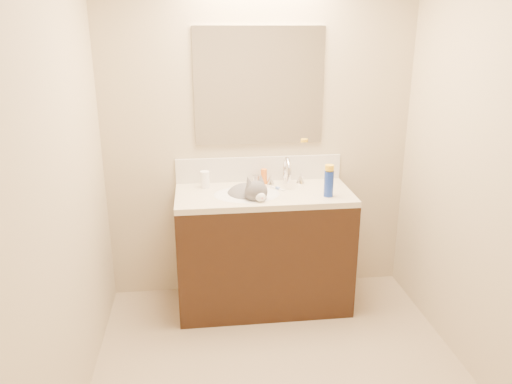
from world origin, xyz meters
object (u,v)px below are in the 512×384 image
object	(u,v)px
cat	(248,198)
silver_jar	(256,179)
spray_can	(329,184)
pill_bottle	(205,179)
faucet	(286,173)
basin	(247,204)
vanity_cabinet	(264,252)
amber_bottle	(264,176)

from	to	relation	value
cat	silver_jar	world-z (taller)	cat
spray_can	pill_bottle	bearing A→B (deg)	160.51
cat	pill_bottle	xyz separation A→B (m)	(-0.29, 0.17, 0.09)
faucet	basin	bearing A→B (deg)	-150.88
basin	silver_jar	distance (m)	0.28
vanity_cabinet	cat	distance (m)	0.43
pill_bottle	amber_bottle	distance (m)	0.42
vanity_cabinet	spray_can	world-z (taller)	spray_can
basin	faucet	distance (m)	0.38
cat	spray_can	xyz separation A→B (m)	(0.52, -0.11, 0.12)
vanity_cabinet	faucet	size ratio (longest dim) A/B	4.29
pill_bottle	spray_can	distance (m)	0.86
basin	pill_bottle	world-z (taller)	pill_bottle
spray_can	faucet	bearing A→B (deg)	130.68
basin	spray_can	xyz separation A→B (m)	(0.53, -0.11, 0.16)
amber_bottle	spray_can	xyz separation A→B (m)	(0.39, -0.33, 0.03)
spray_can	silver_jar	bearing A→B (deg)	141.82
vanity_cabinet	basin	world-z (taller)	basin
cat	pill_bottle	distance (m)	0.35
basin	amber_bottle	xyz separation A→B (m)	(0.15, 0.22, 0.12)
vanity_cabinet	amber_bottle	distance (m)	0.54
pill_bottle	spray_can	xyz separation A→B (m)	(0.81, -0.29, 0.03)
spray_can	basin	bearing A→B (deg)	168.80
basin	pill_bottle	size ratio (longest dim) A/B	3.83
faucet	pill_bottle	xyz separation A→B (m)	(-0.58, 0.01, -0.03)
pill_bottle	silver_jar	bearing A→B (deg)	9.69
silver_jar	spray_can	world-z (taller)	spray_can
faucet	silver_jar	bearing A→B (deg)	159.96
faucet	cat	distance (m)	0.35
pill_bottle	basin	bearing A→B (deg)	-33.25
faucet	silver_jar	xyz separation A→B (m)	(-0.21, 0.08, -0.06)
vanity_cabinet	cat	world-z (taller)	cat
vanity_cabinet	basin	xyz separation A→B (m)	(-0.12, -0.03, 0.38)
faucet	spray_can	bearing A→B (deg)	-49.32
vanity_cabinet	basin	bearing A→B (deg)	-165.96
vanity_cabinet	basin	distance (m)	0.40
basin	silver_jar	size ratio (longest dim) A/B	8.00
cat	silver_jar	bearing A→B (deg)	51.39
silver_jar	spray_can	xyz separation A→B (m)	(0.44, -0.35, 0.06)
silver_jar	cat	bearing A→B (deg)	-108.47
vanity_cabinet	faucet	xyz separation A→B (m)	(0.18, 0.14, 0.54)
faucet	cat	world-z (taller)	faucet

